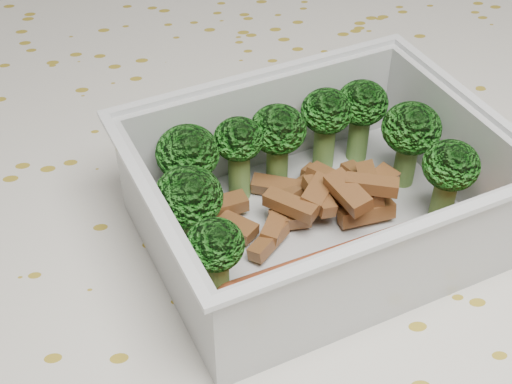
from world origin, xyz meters
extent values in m
cube|color=brown|center=(0.00, 0.00, 0.73)|extent=(1.40, 0.90, 0.04)
cube|color=silver|center=(0.00, 0.00, 0.75)|extent=(1.46, 0.96, 0.01)
cube|color=silver|center=(0.00, 0.48, 0.66)|extent=(1.46, 0.01, 0.18)
cube|color=silver|center=(0.04, -0.01, 0.76)|extent=(0.22, 0.19, 0.00)
cube|color=silver|center=(0.02, 0.06, 0.79)|extent=(0.18, 0.06, 0.06)
cube|color=silver|center=(0.06, -0.07, 0.79)|extent=(0.18, 0.06, 0.06)
cube|color=silver|center=(0.13, 0.02, 0.79)|extent=(0.05, 0.13, 0.06)
cube|color=silver|center=(-0.05, -0.04, 0.79)|extent=(0.05, 0.13, 0.06)
cube|color=silver|center=(0.02, 0.06, 0.82)|extent=(0.19, 0.07, 0.00)
cube|color=silver|center=(0.06, -0.08, 0.82)|extent=(0.19, 0.07, 0.00)
cube|color=silver|center=(0.13, 0.02, 0.82)|extent=(0.05, 0.14, 0.00)
cube|color=silver|center=(-0.05, -0.04, 0.82)|extent=(0.05, 0.14, 0.00)
cylinder|color=#608C3F|center=(-0.03, 0.02, 0.77)|extent=(0.02, 0.02, 0.03)
ellipsoid|color=#2D7A23|center=(-0.03, 0.02, 0.80)|extent=(0.04, 0.04, 0.03)
cylinder|color=#608C3F|center=(0.00, 0.03, 0.78)|extent=(0.02, 0.02, 0.03)
ellipsoid|color=#2D7A23|center=(0.00, 0.03, 0.80)|extent=(0.03, 0.03, 0.02)
cylinder|color=#608C3F|center=(0.02, 0.04, 0.78)|extent=(0.02, 0.02, 0.03)
ellipsoid|color=#2D7A23|center=(0.02, 0.04, 0.80)|extent=(0.03, 0.03, 0.03)
cylinder|color=#608C3F|center=(0.06, 0.05, 0.78)|extent=(0.02, 0.02, 0.03)
ellipsoid|color=#2D7A23|center=(0.06, 0.05, 0.80)|extent=(0.03, 0.03, 0.03)
cylinder|color=#608C3F|center=(0.08, 0.05, 0.78)|extent=(0.02, 0.02, 0.03)
ellipsoid|color=#2D7A23|center=(0.08, 0.05, 0.80)|extent=(0.03, 0.03, 0.03)
cylinder|color=#608C3F|center=(-0.03, -0.02, 0.77)|extent=(0.02, 0.02, 0.03)
ellipsoid|color=#2D7A23|center=(-0.03, -0.02, 0.80)|extent=(0.04, 0.04, 0.03)
cylinder|color=#608C3F|center=(0.10, 0.03, 0.77)|extent=(0.02, 0.02, 0.03)
ellipsoid|color=#2D7A23|center=(0.10, 0.03, 0.80)|extent=(0.04, 0.04, 0.03)
cylinder|color=#608C3F|center=(-0.02, -0.06, 0.78)|extent=(0.02, 0.02, 0.03)
ellipsoid|color=#2D7A23|center=(-0.02, -0.06, 0.80)|extent=(0.03, 0.03, 0.03)
cylinder|color=#608C3F|center=(0.11, -0.01, 0.78)|extent=(0.02, 0.02, 0.03)
ellipsoid|color=#2D7A23|center=(0.11, -0.01, 0.80)|extent=(0.03, 0.03, 0.03)
cube|color=brown|center=(0.07, 0.01, 0.77)|extent=(0.03, 0.03, 0.01)
cube|color=brown|center=(-0.01, -0.01, 0.77)|extent=(0.03, 0.02, 0.01)
cube|color=brown|center=(0.05, 0.03, 0.77)|extent=(0.03, 0.02, 0.01)
cube|color=brown|center=(0.07, 0.03, 0.77)|extent=(0.02, 0.03, 0.01)
cube|color=brown|center=(0.07, 0.00, 0.79)|extent=(0.03, 0.02, 0.01)
cube|color=brown|center=(0.01, -0.02, 0.77)|extent=(0.03, 0.03, 0.01)
cube|color=brown|center=(0.02, -0.01, 0.78)|extent=(0.03, 0.03, 0.01)
cube|color=brown|center=(0.08, 0.01, 0.78)|extent=(0.04, 0.03, 0.01)
cube|color=brown|center=(0.04, 0.00, 0.78)|extent=(0.03, 0.03, 0.01)
cube|color=brown|center=(0.06, 0.01, 0.77)|extent=(0.03, 0.02, 0.01)
cube|color=brown|center=(0.05, 0.01, 0.78)|extent=(0.03, 0.03, 0.01)
cube|color=brown|center=(0.03, 0.02, 0.77)|extent=(0.03, 0.03, 0.01)
cube|color=brown|center=(0.02, -0.01, 0.77)|extent=(0.03, 0.04, 0.01)
cube|color=brown|center=(0.04, 0.00, 0.78)|extent=(0.02, 0.03, 0.01)
cube|color=brown|center=(0.06, -0.01, 0.79)|extent=(0.02, 0.03, 0.01)
cube|color=brown|center=(0.02, 0.02, 0.77)|extent=(0.03, 0.02, 0.01)
cube|color=brown|center=(0.07, 0.01, 0.78)|extent=(0.01, 0.03, 0.01)
cube|color=brown|center=(0.02, -0.01, 0.77)|extent=(0.02, 0.01, 0.01)
cube|color=brown|center=(0.07, -0.01, 0.77)|extent=(0.03, 0.02, 0.01)
cube|color=brown|center=(-0.01, 0.01, 0.77)|extent=(0.03, 0.02, 0.01)
cylinder|color=#AC4828|center=(0.06, -0.05, 0.77)|extent=(0.15, 0.07, 0.03)
sphere|color=#AC4828|center=(0.13, -0.03, 0.77)|extent=(0.03, 0.03, 0.03)
sphere|color=#AC4828|center=(-0.01, -0.07, 0.77)|extent=(0.03, 0.03, 0.03)
camera|label=1|loc=(-0.04, -0.30, 1.05)|focal=50.00mm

